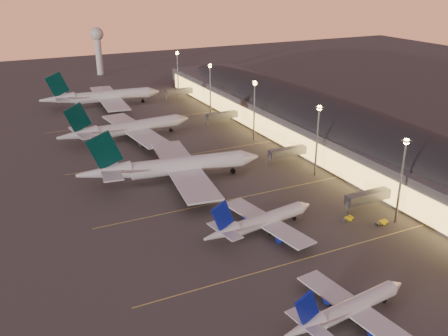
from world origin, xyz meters
TOP-DOWN VIEW (x-y plane):
  - ground at (0.00, 0.00)m, footprint 700.00×700.00m
  - airliner_narrow_south at (-5.49, -29.11)m, footprint 33.63×30.22m
  - airliner_narrow_north at (-2.77, 12.01)m, footprint 37.54×33.89m
  - airliner_wide_near at (-11.76, 57.69)m, footprint 64.57×59.33m
  - airliner_wide_mid at (-13.09, 109.65)m, footprint 60.15×55.08m
  - airliner_wide_far at (-9.43, 171.31)m, footprint 64.01×58.37m
  - terminal_building at (61.84, 72.47)m, footprint 56.35×255.00m
  - light_masts at (36.00, 65.00)m, footprint 2.20×217.20m
  - radar_tower at (10.00, 260.00)m, footprint 9.00×9.00m
  - lane_markings at (0.00, 40.00)m, footprint 90.00×180.36m
  - baggage_tug_c at (24.15, 6.90)m, footprint 3.84×2.11m
  - baggage_tug_d at (31.58, 0.68)m, footprint 3.75×1.73m

SIDE VIEW (x-z plane):
  - ground at x=0.00m, z-range 0.00..0.00m
  - lane_markings at x=0.00m, z-range 0.01..0.01m
  - baggage_tug_c at x=24.15m, z-range -0.05..1.04m
  - baggage_tug_d at x=31.58m, z-range -0.05..1.06m
  - airliner_narrow_south at x=-5.49m, z-range -2.90..9.10m
  - airliner_narrow_north at x=-2.77m, z-range -3.24..10.18m
  - airliner_wide_mid at x=-13.09m, z-range -4.67..14.57m
  - airliner_wide_far at x=-9.43m, z-range -4.97..15.51m
  - airliner_wide_near at x=-11.76m, z-range -5.01..15.65m
  - terminal_building at x=61.84m, z-range 0.05..17.51m
  - light_masts at x=36.00m, z-range 4.60..30.50m
  - radar_tower at x=10.00m, z-range 5.62..38.12m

